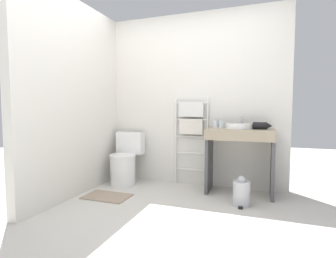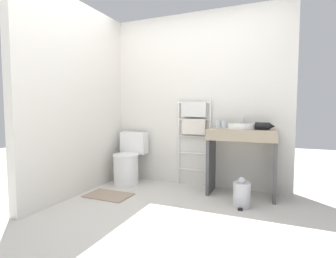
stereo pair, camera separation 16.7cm
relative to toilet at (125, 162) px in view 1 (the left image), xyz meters
The scene contains 13 objects.
ground_plane 1.53m from the toilet, 53.16° to the right, with size 12.00×12.00×0.00m, color beige.
wall_back 1.32m from the toilet, 22.14° to the left, with size 2.64×0.12×2.43m, color silver.
wall_side 1.07m from the toilet, 129.19° to the right, with size 0.12×2.22×2.43m, color silver.
toilet is the anchor object (origin of this frame).
towel_radiator 1.10m from the toilet, 15.40° to the left, with size 0.49×0.06×1.23m.
vanity_counter 1.63m from the toilet, ahead, with size 0.82×0.45×0.84m.
sink_basin 1.69m from the toilet, ahead, with size 0.33×0.33×0.07m.
faucet 1.73m from the toilet, ahead, with size 0.02×0.10×0.15m.
cup_near_wall 1.42m from the toilet, ahead, with size 0.08×0.08×0.09m.
cup_near_edge 1.49m from the toilet, ahead, with size 0.07×0.07×0.09m.
hair_dryer 1.94m from the toilet, ahead, with size 0.22×0.18×0.09m.
trash_bin 1.71m from the toilet, 11.26° to the right, with size 0.19×0.22×0.34m.
bath_mat 0.67m from the toilet, 83.38° to the right, with size 0.56×0.36×0.01m, color gray.
Camera 1 is at (0.96, -2.13, 1.09)m, focal length 28.00 mm.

